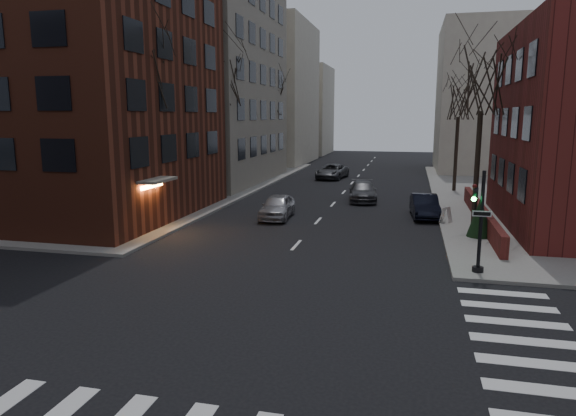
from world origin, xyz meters
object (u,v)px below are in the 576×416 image
(tree_left_a, at_px, (144,73))
(tree_right_b, at_px, (459,98))
(evergreen_shrub, at_px, (480,217))
(car_lane_gray, at_px, (363,191))
(streetlamp_far, at_px, (283,134))
(car_lane_silver, at_px, (277,207))
(streetlamp_near, at_px, (213,144))
(tree_left_c, at_px, (272,97))
(car_lane_far, at_px, (332,171))
(tree_right_a, at_px, (483,81))
(traffic_signal, at_px, (479,228))
(tree_left_b, at_px, (223,79))
(sandwich_board, at_px, (446,215))
(parked_sedan, at_px, (425,206))

(tree_left_a, height_order, tree_right_b, tree_left_a)
(evergreen_shrub, bearing_deg, car_lane_gray, 122.72)
(streetlamp_far, height_order, car_lane_silver, streetlamp_far)
(streetlamp_near, relative_size, car_lane_gray, 1.30)
(car_lane_silver, distance_m, car_lane_gray, 8.99)
(car_lane_silver, relative_size, car_lane_gray, 0.89)
(tree_left_c, relative_size, tree_right_b, 1.06)
(tree_left_a, height_order, streetlamp_near, tree_left_a)
(streetlamp_far, bearing_deg, car_lane_far, -28.00)
(tree_right_a, height_order, tree_right_b, tree_right_a)
(streetlamp_near, distance_m, evergreen_shrub, 18.50)
(tree_left_c, xyz_separation_m, car_lane_far, (6.46, -1.12, -7.31))
(tree_right_b, xyz_separation_m, streetlamp_far, (-17.00, 10.00, -3.35))
(tree_left_c, height_order, car_lane_silver, tree_left_c)
(tree_left_c, bearing_deg, traffic_signal, -61.64)
(traffic_signal, xyz_separation_m, tree_right_a, (0.86, 9.01, 6.12))
(car_lane_far, bearing_deg, tree_left_a, -96.67)
(tree_left_a, distance_m, car_lane_gray, 17.86)
(car_lane_silver, bearing_deg, streetlamp_near, 143.46)
(tree_left_b, relative_size, sandwich_board, 12.06)
(traffic_signal, distance_m, car_lane_silver, 14.03)
(streetlamp_far, height_order, car_lane_far, streetlamp_far)
(car_lane_silver, bearing_deg, car_lane_gray, 57.53)
(tree_right_a, distance_m, streetlamp_near, 17.87)
(traffic_signal, relative_size, tree_right_a, 0.41)
(tree_left_a, distance_m, car_lane_silver, 10.79)
(tree_right_b, xyz_separation_m, car_lane_silver, (-11.38, -13.79, -6.86))
(car_lane_gray, bearing_deg, sandwich_board, -60.34)
(streetlamp_far, bearing_deg, streetlamp_near, -90.00)
(tree_right_b, distance_m, car_lane_silver, 19.15)
(tree_left_b, bearing_deg, car_lane_far, 63.37)
(streetlamp_near, distance_m, parked_sedan, 14.89)
(sandwich_board, xyz_separation_m, evergreen_shrub, (1.41, -3.28, 0.57))
(streetlamp_far, distance_m, car_lane_far, 7.51)
(tree_right_b, distance_m, car_lane_far, 14.79)
(streetlamp_far, bearing_deg, car_lane_gray, -57.73)
(car_lane_gray, relative_size, evergreen_shrub, 2.38)
(streetlamp_far, distance_m, parked_sedan, 26.06)
(tree_left_a, xyz_separation_m, car_lane_far, (6.46, 24.88, -7.75))
(parked_sedan, bearing_deg, streetlamp_near, 169.42)
(tree_right_b, height_order, evergreen_shrub, tree_right_b)
(tree_left_a, xyz_separation_m, sandwich_board, (16.16, 4.60, -7.87))
(tree_left_a, relative_size, evergreen_shrub, 5.06)
(tree_left_c, distance_m, car_lane_far, 9.82)
(traffic_signal, relative_size, streetlamp_far, 0.64)
(tree_right_b, bearing_deg, evergreen_shrub, -90.10)
(tree_left_b, height_order, streetlamp_far, tree_left_b)
(tree_left_a, bearing_deg, car_lane_far, 75.44)
(car_lane_gray, bearing_deg, tree_right_a, -55.98)
(tree_left_a, relative_size, streetlamp_far, 1.63)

